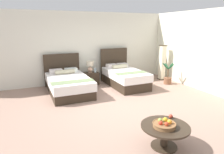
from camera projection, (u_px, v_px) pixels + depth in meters
ground_plane at (120, 108)px, 5.55m from camera, size 10.24×9.69×0.02m
wall_back at (87, 48)px, 7.93m from camera, size 10.24×0.12×2.74m
wall_side_right at (203, 51)px, 6.85m from camera, size 0.12×5.29×2.74m
bed_near_window at (68, 84)px, 6.74m from camera, size 1.32×2.17×1.20m
bed_near_corner at (124, 77)px, 7.54m from camera, size 1.17×2.04×1.33m
nightstand at (90, 79)px, 7.72m from camera, size 0.60×0.43×0.47m
table_lamp at (90, 66)px, 7.62m from camera, size 0.27×0.27×0.44m
vase at (95, 70)px, 7.67m from camera, size 0.09×0.09×0.17m
coffee_table at (165, 131)px, 3.64m from camera, size 0.88×0.88×0.43m
fruit_bowl at (164, 124)px, 3.55m from camera, size 0.41×0.41×0.15m
loose_apple at (171, 116)px, 3.90m from camera, size 0.08×0.08×0.08m
floor_lamp_corner at (162, 63)px, 8.38m from camera, size 0.24×0.24×1.44m
potted_palm at (168, 78)px, 7.79m from camera, size 0.57×0.47×0.89m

